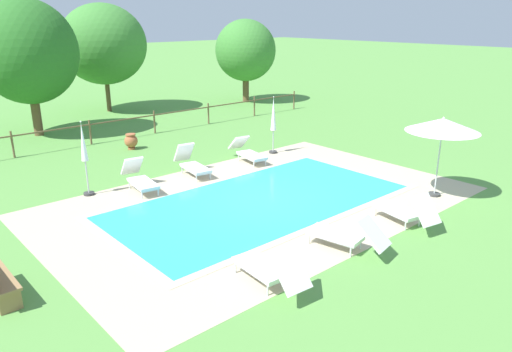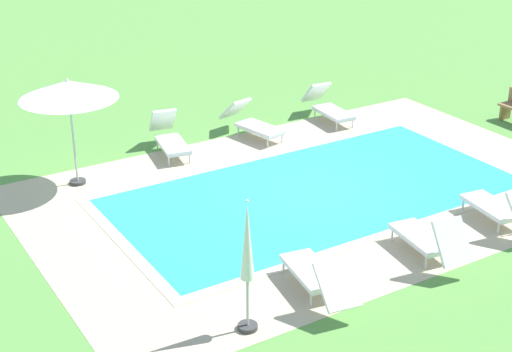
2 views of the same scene
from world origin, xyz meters
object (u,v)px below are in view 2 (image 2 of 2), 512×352
Objects in this scene: sun_lounger_south_near_corner at (429,239)px; patio_umbrella_closed_row_mid_west at (247,253)px; sun_lounger_south_mid at (253,123)px; sun_lounger_north_mid at (170,138)px; sun_lounger_north_far at (318,275)px; sun_lounger_north_end at (328,107)px; patio_umbrella_open_foreground at (68,90)px; sun_lounger_north_near_steps at (501,208)px.

sun_lounger_south_near_corner is 0.83× the size of patio_umbrella_closed_row_mid_west.
sun_lounger_south_mid is (-0.53, -7.05, -0.02)m from sun_lounger_south_near_corner.
sun_lounger_north_mid is 7.39m from sun_lounger_south_near_corner.
sun_lounger_north_end is at bearing -127.88° from sun_lounger_north_far.
sun_lounger_north_far is 7.59m from sun_lounger_south_mid.
patio_umbrella_closed_row_mid_west reaches higher than sun_lounger_south_near_corner.
patio_umbrella_open_foreground is at bearing 5.27° from sun_lounger_south_mid.
sun_lounger_north_far is at bearing 52.12° from sun_lounger_north_end.
sun_lounger_north_far is 8.81m from sun_lounger_north_end.
patio_umbrella_open_foreground is (1.90, -6.52, 1.80)m from sun_lounger_north_far.
sun_lounger_south_near_corner is 0.93× the size of sun_lounger_south_mid.
sun_lounger_south_near_corner is (-1.78, 7.17, 0.00)m from sun_lounger_north_mid.
sun_lounger_north_near_steps is 0.80× the size of patio_umbrella_open_foreground.
sun_lounger_south_mid is at bearing 177.11° from sun_lounger_north_mid.
sun_lounger_north_near_steps is at bearing -176.58° from patio_umbrella_closed_row_mid_west.
patio_umbrella_open_foreground is (6.47, -6.39, 1.79)m from sun_lounger_north_near_steps.
sun_lounger_south_near_corner is 8.11m from patio_umbrella_open_foreground.
patio_umbrella_open_foreground is at bearing 3.39° from sun_lounger_north_end.
sun_lounger_north_far is 1.08× the size of sun_lounger_south_near_corner.
sun_lounger_north_near_steps is 4.58m from sun_lounger_north_far.
sun_lounger_north_mid is 2.31m from sun_lounger_south_mid.
sun_lounger_north_mid is 0.85× the size of patio_umbrella_closed_row_mid_west.
sun_lounger_north_end is 1.03× the size of sun_lounger_south_near_corner.
sun_lounger_north_far is at bearing 84.54° from sun_lounger_north_mid.
sun_lounger_south_mid is (2.42, -0.02, -0.01)m from sun_lounger_north_end.
sun_lounger_north_mid is at bearing -60.76° from sun_lounger_north_near_steps.
sun_lounger_north_mid is at bearing -1.62° from sun_lounger_north_end.
sun_lounger_south_near_corner is 4.10m from patio_umbrella_closed_row_mid_west.
sun_lounger_north_near_steps is 9.27m from patio_umbrella_open_foreground.
sun_lounger_north_near_steps reaches higher than sun_lounger_north_end.
sun_lounger_north_far is 0.83× the size of patio_umbrella_open_foreground.
patio_umbrella_open_foreground reaches higher than sun_lounger_north_far.
sun_lounger_north_far is at bearing 1.63° from sun_lounger_north_near_steps.
sun_lounger_south_mid is 5.23m from patio_umbrella_open_foreground.
patio_umbrella_closed_row_mid_west is at bearing 3.42° from sun_lounger_north_near_steps.
patio_umbrella_closed_row_mid_west is at bearing 8.73° from sun_lounger_north_far.
sun_lounger_south_mid is 0.89× the size of patio_umbrella_closed_row_mid_west.
patio_umbrella_closed_row_mid_west is (6.93, 7.19, 1.00)m from sun_lounger_north_end.
sun_lounger_south_mid is at bearing -94.28° from sun_lounger_south_near_corner.
sun_lounger_north_mid is at bearing -76.05° from sun_lounger_south_near_corner.
patio_umbrella_open_foreground reaches higher than patio_umbrella_closed_row_mid_west.
sun_lounger_north_far is at bearing 66.81° from sun_lounger_south_mid.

